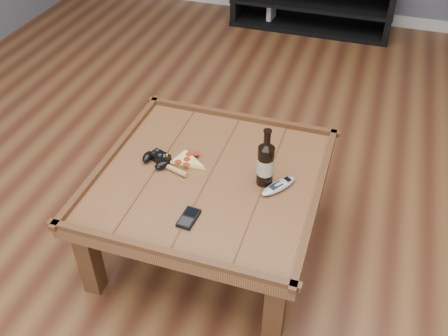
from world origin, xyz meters
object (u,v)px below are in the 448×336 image
(pizza_slice, at_px, (185,162))
(game_console, at_px, (271,13))
(game_controller, at_px, (157,159))
(beer_bottle, at_px, (266,162))
(media_console, at_px, (313,0))
(remote_control, at_px, (279,186))
(smartphone, at_px, (189,218))
(coffee_table, at_px, (210,186))

(pizza_slice, xyz_separation_m, game_console, (-0.22, 2.66, -0.37))
(game_controller, bearing_deg, beer_bottle, 21.88)
(media_console, xyz_separation_m, game_console, (-0.36, -0.04, -0.15))
(remote_control, bearing_deg, game_console, 138.46)
(media_console, relative_size, game_console, 6.91)
(beer_bottle, distance_m, game_controller, 0.52)
(pizza_slice, bearing_deg, remote_control, 12.26)
(pizza_slice, height_order, remote_control, remote_control)
(smartphone, xyz_separation_m, game_console, (-0.36, 3.00, -0.37))
(remote_control, distance_m, game_console, 2.81)
(beer_bottle, distance_m, game_console, 2.79)
(media_console, relative_size, smartphone, 11.58)
(game_controller, height_order, smartphone, game_controller)
(game_controller, xyz_separation_m, smartphone, (0.27, -0.30, -0.01))
(game_console, bearing_deg, smartphone, -75.71)
(beer_bottle, height_order, smartphone, beer_bottle)
(coffee_table, bearing_deg, smartphone, -88.21)
(remote_control, bearing_deg, pizza_slice, -150.03)
(game_controller, distance_m, remote_control, 0.58)
(media_console, distance_m, smartphone, 3.04)
(media_console, bearing_deg, beer_bottle, -84.83)
(remote_control, bearing_deg, media_console, 131.06)
(pizza_slice, bearing_deg, game_controller, -148.35)
(media_console, distance_m, game_controller, 2.76)
(remote_control, bearing_deg, game_controller, -145.71)
(coffee_table, bearing_deg, beer_bottle, 7.56)
(media_console, xyz_separation_m, game_controller, (-0.26, -2.73, 0.22))
(beer_bottle, bearing_deg, game_console, 102.66)
(beer_bottle, bearing_deg, remote_control, -15.70)
(media_console, height_order, smartphone, media_console)
(media_console, distance_m, beer_bottle, 2.75)
(coffee_table, xyz_separation_m, beer_bottle, (0.25, 0.03, 0.17))
(game_console, bearing_deg, remote_control, -68.70)
(coffee_table, bearing_deg, media_console, 90.00)
(media_console, height_order, beer_bottle, beer_bottle)
(coffee_table, distance_m, media_console, 2.75)
(pizza_slice, bearing_deg, media_console, 103.92)
(media_console, bearing_deg, remote_control, -83.44)
(beer_bottle, xyz_separation_m, smartphone, (-0.24, -0.32, -0.11))
(coffee_table, relative_size, media_console, 0.74)
(remote_control, bearing_deg, beer_bottle, -161.19)
(beer_bottle, height_order, game_controller, beer_bottle)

